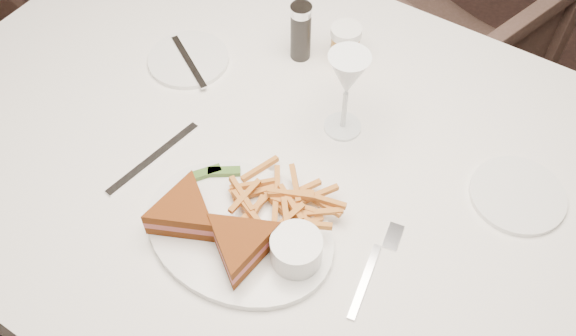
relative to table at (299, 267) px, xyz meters
The scene contains 3 objects.
table is the anchor object (origin of this frame).
chair_far 0.92m from the table, 94.68° to the left, with size 0.63×0.59×0.65m, color #4F3830.
table_setting 0.42m from the table, 99.89° to the right, with size 0.83×0.62×0.18m.
Camera 1 is at (-0.05, -0.35, 1.64)m, focal length 40.00 mm.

